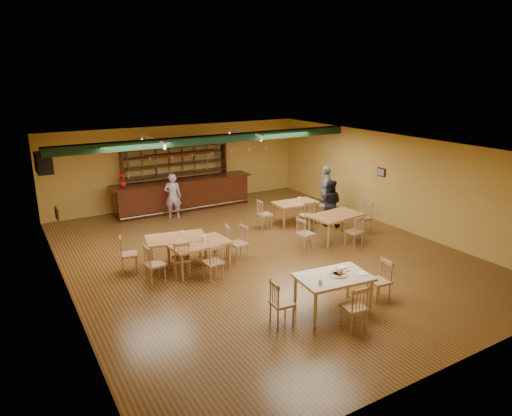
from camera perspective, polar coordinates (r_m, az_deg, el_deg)
floor at (r=12.75m, az=0.55°, el=-5.76°), size 12.00×12.00×0.00m
ceiling_beam at (r=14.40m, az=-5.22°, el=8.62°), size 10.00×0.30×0.25m
track_rail_left at (r=14.29m, az=-12.89°, el=8.50°), size 0.05×2.50×0.05m
track_rail_right at (r=15.55m, az=-1.47°, el=9.53°), size 0.05×2.50×0.05m
ac_unit at (r=14.57m, az=-25.04°, el=5.16°), size 0.34×0.70×0.48m
picture_left at (r=11.59m, az=-23.75°, el=-0.60°), size 0.04×0.34×0.28m
picture_right at (r=15.63m, az=15.45°, el=4.36°), size 0.04×0.34×0.28m
bar_counter at (r=16.89m, az=-9.10°, el=1.68°), size 5.24×0.85×1.13m
back_bar_hutch at (r=17.33m, az=-9.96°, el=3.97°), size 4.05×0.40×2.28m
poinsettia at (r=16.07m, az=-16.44°, el=3.39°), size 0.34×0.34×0.48m
dining_table_a at (r=12.08m, az=-9.91°, el=-5.36°), size 1.69×1.22×0.76m
dining_table_b at (r=15.29m, az=4.97°, el=-0.56°), size 1.49×0.95×0.72m
dining_table_c at (r=11.70m, az=-7.14°, el=-6.01°), size 1.57×1.03×0.75m
dining_table_d at (r=13.88m, az=9.97°, el=-2.38°), size 1.68×1.12×0.79m
near_table at (r=9.82m, az=9.62°, el=-10.54°), size 1.61×1.13×0.81m
pizza_tray at (r=9.71m, az=10.23°, el=-8.21°), size 0.44×0.44×0.01m
parmesan_shaker at (r=9.23m, az=8.06°, el=-9.14°), size 0.08×0.08×0.11m
napkin_stack at (r=10.02m, az=10.62°, el=-7.38°), size 0.21×0.16×0.03m
pizza_server at (r=9.84m, az=10.75°, el=-7.83°), size 0.33×0.16×0.00m
side_plate at (r=9.87m, az=13.22°, el=-7.98°), size 0.24×0.24×0.01m
patron_bar at (r=15.85m, az=-10.39°, el=1.48°), size 0.68×0.57×1.59m
patron_right_a at (r=15.04m, az=9.26°, el=0.63°), size 0.94×0.95×1.54m
patron_right_b at (r=15.95m, az=8.74°, el=2.06°), size 1.05×1.07×1.80m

